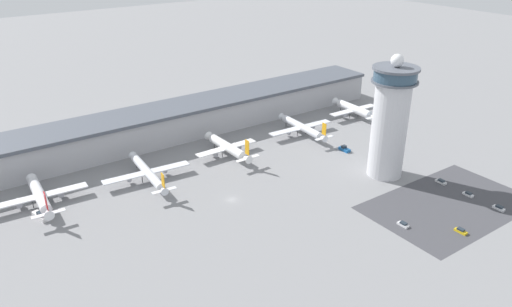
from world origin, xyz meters
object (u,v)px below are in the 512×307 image
airplane_gate_charlie (147,172)px  airplane_gate_echo (302,127)px  airplane_gate_bravo (40,196)px  airplane_gate_foxtrot (354,109)px  service_truck_catering (40,216)px  car_blue_compact (461,231)px  control_tower (390,120)px  car_black_suv (468,194)px  car_navy_sedan (499,208)px  car_yellow_taxi (441,182)px  car_maroon_suv (403,224)px  service_truck_fuel (344,149)px  airplane_gate_delta (227,147)px

airplane_gate_charlie → airplane_gate_echo: (84.20, 2.14, 0.06)m
airplane_gate_bravo → airplane_gate_foxtrot: airplane_gate_foxtrot is taller
service_truck_catering → car_blue_compact: 149.07m
control_tower → car_black_suv: bearing=-68.0°
airplane_gate_foxtrot → car_navy_sedan: (-25.96, -101.12, -4.16)m
airplane_gate_echo → service_truck_catering: bearing=-177.1°
car_blue_compact → airplane_gate_bravo: bearing=138.1°
car_yellow_taxi → car_maroon_suv: size_ratio=1.07×
car_navy_sedan → service_truck_catering: bearing=147.1°
airplane_gate_bravo → service_truck_catering: 10.28m
control_tower → car_blue_compact: bearing=-105.0°
car_blue_compact → airplane_gate_charlie: bearing=126.8°
service_truck_fuel → car_navy_sedan: bearing=-82.4°
airplane_gate_delta → car_blue_compact: size_ratio=7.67×
airplane_gate_foxtrot → car_yellow_taxi: airplane_gate_foxtrot is taller
airplane_gate_delta → car_yellow_taxi: 93.34m
airplane_gate_echo → control_tower: bearing=-89.1°
car_black_suv → airplane_gate_echo: bearing=99.1°
airplane_gate_echo → service_truck_catering: size_ratio=4.29×
control_tower → airplane_gate_echo: size_ratio=1.40×
airplane_gate_charlie → airplane_gate_delta: bearing=3.7°
car_blue_compact → airplane_gate_foxtrot: bearing=63.4°
airplane_gate_echo → car_maroon_suv: (-24.33, -85.15, -3.71)m
car_yellow_taxi → car_blue_compact: car_blue_compact is taller
airplane_gate_bravo → car_maroon_suv: (101.08, -88.05, -3.70)m
service_truck_catering → car_navy_sedan: (141.80, -91.77, -0.45)m
airplane_gate_delta → car_blue_compact: (32.44, -99.84, -3.64)m
service_truck_fuel → car_navy_sedan: 72.50m
control_tower → airplane_gate_foxtrot: (38.90, 56.46, -20.01)m
airplane_gate_delta → car_navy_sedan: airplane_gate_delta is taller
airplane_gate_delta → car_maroon_suv: (19.45, -85.63, -3.69)m
control_tower → airplane_gate_delta: size_ratio=1.53×
airplane_gate_bravo → car_blue_compact: airplane_gate_bravo is taller
control_tower → car_maroon_suv: bearing=-128.7°
airplane_gate_charlie → car_maroon_suv: 102.41m
airplane_gate_delta → car_yellow_taxi: size_ratio=7.39×
control_tower → car_black_suv: control_tower is taller
car_black_suv → car_navy_sedan: bearing=-89.7°
airplane_gate_bravo → airplane_gate_echo: size_ratio=0.96×
car_blue_compact → control_tower: bearing=75.0°
airplane_gate_foxtrot → car_yellow_taxi: bearing=-108.8°
service_truck_catering → car_yellow_taxi: 156.65m
car_black_suv → car_navy_sedan: size_ratio=0.95×
airplane_gate_delta → car_blue_compact: airplane_gate_delta is taller
service_truck_fuel → car_yellow_taxi: service_truck_fuel is taller
control_tower → service_truck_fuel: size_ratio=8.86×
control_tower → service_truck_catering: 139.23m
airplane_gate_charlie → airplane_gate_foxtrot: 124.07m
car_navy_sedan → car_maroon_suv: size_ratio=1.04×
airplane_gate_echo → service_truck_catering: (-127.98, -6.53, -3.19)m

